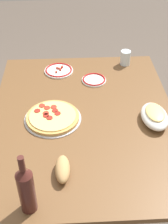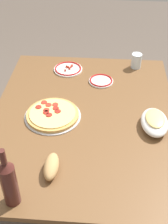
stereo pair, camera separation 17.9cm
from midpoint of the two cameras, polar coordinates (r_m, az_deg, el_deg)
The scene contains 9 objects.
ground_plane at distance 2.33m, azimuth -2.26°, elevation -14.43°, with size 8.00×8.00×0.00m, color brown.
dining_table at distance 1.87m, azimuth -2.74°, elevation -3.15°, with size 1.37×1.08×0.72m.
pepperoni_pizza at distance 1.80m, azimuth -8.64°, elevation -1.08°, with size 0.33×0.33×0.03m.
baked_pasta_dish at distance 1.77m, azimuth 10.07°, elevation -0.76°, with size 0.24×0.15×0.08m.
wine_bottle at distance 1.33m, azimuth -14.51°, elevation -13.76°, with size 0.07×0.07×0.32m.
water_glass at distance 2.28m, azimuth 5.38°, elevation 9.84°, with size 0.07×0.07×0.11m, color silver.
side_plate_near at distance 2.10m, azimuth -0.60°, elevation 5.86°, with size 0.16×0.16×0.02m.
side_plate_far at distance 2.22m, azimuth -6.99°, elevation 7.54°, with size 0.20×0.20×0.02m.
bread_loaf at distance 1.49m, azimuth -7.47°, elevation -10.55°, with size 0.17×0.07×0.06m, color tan.
Camera 1 is at (-1.39, 0.07, 1.88)m, focal length 49.69 mm.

